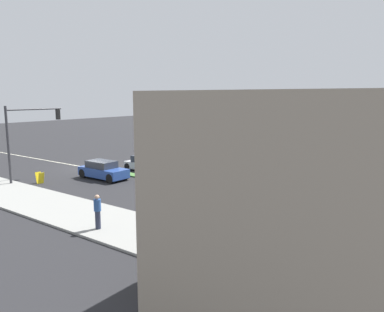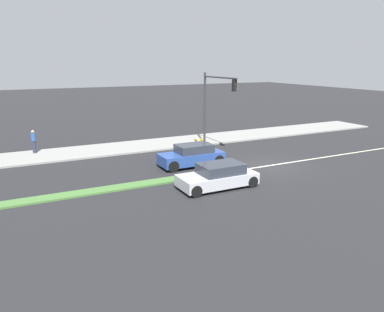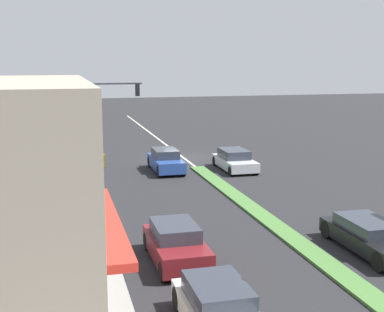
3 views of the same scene
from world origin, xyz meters
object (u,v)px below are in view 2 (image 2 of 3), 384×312
object	(u,v)px
traffic_signal_main	(214,97)
coupe_blue	(192,156)
pedestrian	(34,141)
sedan_silver	(218,176)
warning_aframe_sign	(199,144)

from	to	relation	value
traffic_signal_main	coupe_blue	bearing A→B (deg)	135.67
pedestrian	sedan_silver	bearing A→B (deg)	-146.21
warning_aframe_sign	sedan_silver	xyz separation A→B (m)	(-8.25, 3.15, 0.20)
pedestrian	sedan_silver	distance (m)	14.68
sedan_silver	warning_aframe_sign	bearing A→B (deg)	-20.90
traffic_signal_main	sedan_silver	bearing A→B (deg)	151.70
traffic_signal_main	warning_aframe_sign	distance (m)	3.72
traffic_signal_main	coupe_blue	size ratio (longest dim) A/B	1.36
traffic_signal_main	warning_aframe_sign	world-z (taller)	traffic_signal_main
warning_aframe_sign	coupe_blue	bearing A→B (deg)	146.99
traffic_signal_main	coupe_blue	xyz separation A→B (m)	(-3.92, 3.83, -3.22)
pedestrian	sedan_silver	world-z (taller)	pedestrian
traffic_signal_main	warning_aframe_sign	bearing A→B (deg)	93.11
coupe_blue	warning_aframe_sign	bearing A→B (deg)	-33.01
warning_aframe_sign	sedan_silver	size ratio (longest dim) A/B	0.20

